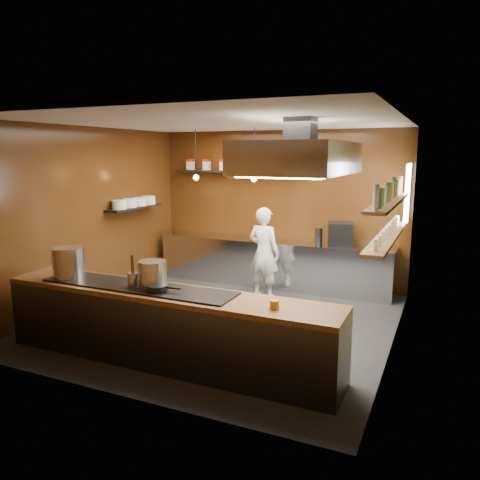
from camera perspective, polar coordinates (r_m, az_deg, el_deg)
The scene contains 26 objects.
floor at distance 7.37m, azimuth -2.06°, elevation -9.80°, with size 5.00×5.00×0.00m, color black.
back_wall at distance 9.28m, azimuth 4.72°, elevation 3.94°, with size 5.00×5.00×0.00m, color #361509.
left_wall at distance 8.39m, azimuth -17.66°, elevation 2.79°, with size 5.00×5.00×0.00m, color #361509.
right_wall at distance 6.31m, azimuth 18.67°, elevation 0.32°, with size 5.00×5.00×0.00m, color #444427.
ceiling at distance 6.92m, azimuth -2.23°, elevation 14.18°, with size 5.00×5.00×0.00m, color silver.
window_pane at distance 7.94m, azimuth 19.72°, elevation 5.16°, with size 1.00×1.00×0.00m, color white.
prep_counter at distance 9.15m, azimuth 3.93°, elevation -2.82°, with size 4.60×0.65×0.90m, color silver.
pass_counter at distance 5.91m, azimuth -9.11°, elevation -10.35°, with size 4.40×0.72×0.94m.
tin_shelf at distance 9.43m, azimuth -0.72°, elevation 8.35°, with size 2.60×0.26×0.04m, color black.
plate_shelf at distance 9.05m, azimuth -12.71°, elevation 3.87°, with size 0.30×1.40×0.04m, color black.
bottle_shelf_upper at distance 6.56m, azimuth 17.76°, elevation 4.46°, with size 0.26×2.80×0.04m, color #915E3A.
bottle_shelf_lower at distance 6.63m, azimuth 17.53°, elevation 0.41°, with size 0.26×2.80×0.04m, color #915E3A.
extractor_hood at distance 6.06m, azimuth 7.33°, elevation 9.95°, with size 1.20×2.00×0.72m.
pendant_left at distance 9.08m, azimuth -5.38°, elevation 7.91°, with size 0.10×0.10×0.95m.
pendant_right at distance 8.55m, azimuth 1.70°, elevation 7.80°, with size 0.10×0.10×0.95m.
storage_tins at distance 9.37m, azimuth 0.13°, elevation 9.14°, with size 2.43×0.13×0.22m.
plate_stacks at distance 9.04m, azimuth -12.73°, elevation 4.50°, with size 0.26×1.16×0.16m.
bottles at distance 6.55m, azimuth 17.83°, elevation 5.67°, with size 0.06×2.66×0.24m.
wine_glasses at distance 6.61m, azimuth 17.58°, elevation 1.14°, with size 0.07×2.37×0.13m.
stockpot_large at distance 6.58m, azimuth -20.17°, elevation -2.56°, with size 0.41×0.41×0.40m, color #BBBDC2.
stockpot_small at distance 5.85m, azimuth -10.61°, elevation -4.07°, with size 0.34×0.34×0.32m, color silver.
utensil_crock at distance 5.94m, azimuth -12.92°, elevation -4.71°, with size 0.13×0.13×0.17m, color #B6B8BD.
frying_pan at distance 5.69m, azimuth -10.05°, elevation -5.78°, with size 0.45×0.28×0.07m.
butter_jar at distance 5.06m, azimuth 4.21°, elevation -7.83°, with size 0.10×0.10×0.09m, color gold.
espresso_machine at distance 8.61m, azimuth 12.12°, elevation 0.65°, with size 0.43×0.41×0.43m, color black.
chef at distance 8.34m, azimuth 2.92°, elevation -1.55°, with size 0.59×0.39×1.63m, color silver.
Camera 1 is at (3.06, -6.19, 2.55)m, focal length 35.00 mm.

